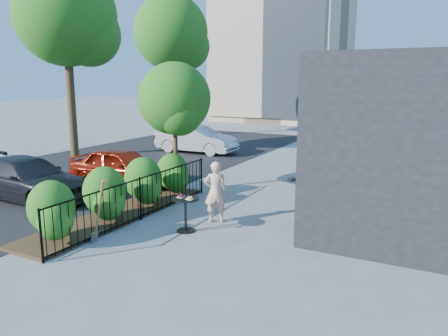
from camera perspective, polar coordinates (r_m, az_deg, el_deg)
The scene contains 14 objects.
ground at distance 10.43m, azimuth -4.20°, elevation -7.94°, with size 120.00×120.00×0.00m, color gray.
fence at distance 11.10m, azimuth -10.87°, elevation -3.89°, with size 0.05×6.05×1.10m.
planting_bed at distance 11.68m, azimuth -13.48°, elevation -5.89°, with size 1.30×6.00×0.08m, color #382616.
shrubs at distance 11.51m, azimuth -12.93°, elevation -2.71°, with size 1.10×5.60×1.24m.
patio_tree at distance 13.39m, azimuth -6.35°, elevation 8.42°, with size 2.20×2.20×3.94m.
street at distance 17.03m, azimuth -19.13°, elevation -0.88°, with size 9.00×30.00×0.01m, color black.
street_tree_near at distance 20.98m, azimuth -19.92°, elevation 17.55°, with size 4.40×4.40×8.28m.
street_tree_far at distance 27.07m, azimuth -6.90°, elevation 16.61°, with size 4.40×4.40×8.28m.
cafe_table at distance 10.12m, azimuth -5.05°, elevation -5.28°, with size 0.63×0.63×0.85m.
woman at distance 10.70m, azimuth -1.12°, elevation -3.13°, with size 0.56×0.37×1.53m, color #E6B395.
shovel at distance 9.68m, azimuth -16.11°, elevation -5.89°, with size 0.50×0.19×1.48m.
car_red at distance 14.85m, azimuth -13.16°, elevation 0.17°, with size 1.48×3.67×1.25m, color maroon.
car_silver at distance 20.98m, azimuth -3.63°, elevation 3.77°, with size 1.38×3.96×1.31m, color #B2B2B7.
car_darkgrey at distance 14.00m, azimuth -24.35°, elevation -1.30°, with size 1.72×4.23×1.23m, color black.
Camera 1 is at (5.21, -8.35, 3.47)m, focal length 35.00 mm.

